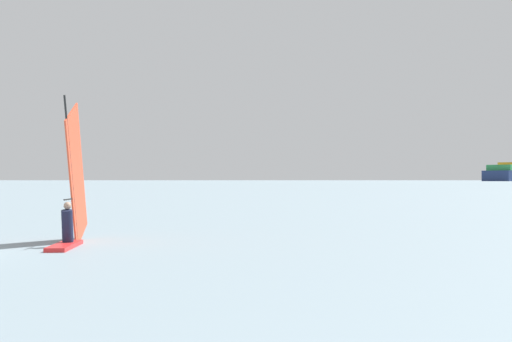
{
  "coord_description": "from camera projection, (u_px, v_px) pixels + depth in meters",
  "views": [
    {
      "loc": [
        14.28,
        -13.2,
        1.96
      ],
      "look_at": [
        2.94,
        20.05,
        2.38
      ],
      "focal_mm": 46.69,
      "sensor_mm": 36.0,
      "label": 1
    }
  ],
  "objects": [
    {
      "name": "windsurfer",
      "position": [
        72.0,
        200.0,
        19.92
      ],
      "size": [
        2.01,
        4.3,
        4.59
      ],
      "rotation": [
        0.0,
        0.0,
        5.1
      ],
      "color": "red",
      "rests_on": "ground_plane"
    }
  ]
}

